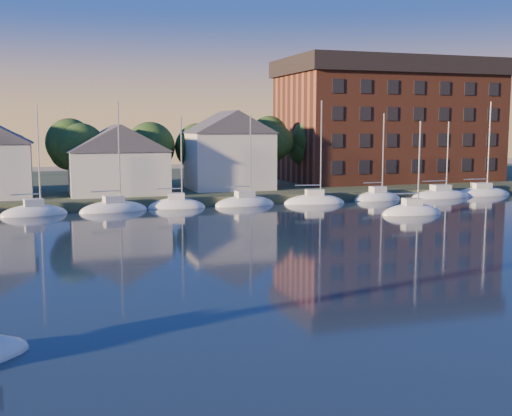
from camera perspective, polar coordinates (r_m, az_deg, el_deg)
name	(u,v)px	position (r m, az deg, el deg)	size (l,w,h in m)	color
ground	(468,371)	(25.27, 18.33, -13.61)	(260.00, 260.00, 0.00)	black
shoreline_land	(146,187)	(95.28, -9.72, 1.84)	(160.00, 50.00, 2.00)	#303D23
wooden_dock	(178,205)	(72.76, -6.93, 0.23)	(120.00, 3.00, 1.00)	brown
clubhouse_centre	(118,159)	(76.33, -12.18, 4.32)	(11.55, 8.40, 8.08)	beige
clubhouse_east	(229,149)	(80.99, -2.43, 5.25)	(10.50, 8.40, 9.80)	beige
condo_block	(388,120)	(96.72, 11.65, 7.68)	(31.00, 17.00, 17.40)	brown
tree_line	(175,139)	(83.42, -7.19, 6.06)	(93.40, 5.40, 8.90)	#352418
moored_fleet	(184,208)	(69.84, -6.43, 0.03)	(87.50, 2.40, 12.05)	white
drifting_sailboat_right	(412,213)	(66.73, 13.68, -0.47)	(6.62, 2.78, 10.48)	white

